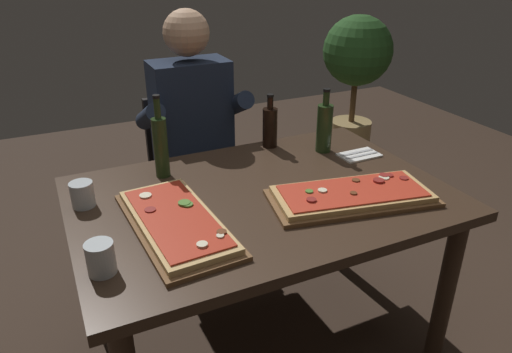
# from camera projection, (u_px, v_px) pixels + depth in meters

# --- Properties ---
(ground_plane) EXTENTS (6.40, 6.40, 0.00)m
(ground_plane) POSITION_uv_depth(u_px,v_px,m) (261.00, 340.00, 2.12)
(ground_plane) COLOR #38281E
(dining_table) EXTENTS (1.40, 0.96, 0.74)m
(dining_table) POSITION_uv_depth(u_px,v_px,m) (261.00, 215.00, 1.84)
(dining_table) COLOR #3D2B1E
(dining_table) RESTS_ON ground_plane
(pizza_rectangular_front) EXTENTS (0.65, 0.38, 0.05)m
(pizza_rectangular_front) POSITION_uv_depth(u_px,v_px,m) (352.00, 195.00, 1.75)
(pizza_rectangular_front) COLOR brown
(pizza_rectangular_front) RESTS_ON dining_table
(pizza_rectangular_left) EXTENTS (0.30, 0.60, 0.05)m
(pizza_rectangular_left) POSITION_uv_depth(u_px,v_px,m) (176.00, 222.00, 1.58)
(pizza_rectangular_left) COLOR brown
(pizza_rectangular_left) RESTS_ON dining_table
(wine_bottle_dark) EXTENTS (0.07, 0.07, 0.29)m
(wine_bottle_dark) POSITION_uv_depth(u_px,v_px,m) (324.00, 127.00, 2.13)
(wine_bottle_dark) COLOR #233819
(wine_bottle_dark) RESTS_ON dining_table
(oil_bottle_amber) EXTENTS (0.07, 0.07, 0.25)m
(oil_bottle_amber) POSITION_uv_depth(u_px,v_px,m) (270.00, 126.00, 2.18)
(oil_bottle_amber) COLOR black
(oil_bottle_amber) RESTS_ON dining_table
(vinegar_bottle_green) EXTENTS (0.06, 0.06, 0.34)m
(vinegar_bottle_green) POSITION_uv_depth(u_px,v_px,m) (161.00, 145.00, 1.88)
(vinegar_bottle_green) COLOR #233819
(vinegar_bottle_green) RESTS_ON dining_table
(tumbler_near_camera) EXTENTS (0.08, 0.08, 0.10)m
(tumbler_near_camera) POSITION_uv_depth(u_px,v_px,m) (101.00, 258.00, 1.35)
(tumbler_near_camera) COLOR silver
(tumbler_near_camera) RESTS_ON dining_table
(tumbler_far_side) EXTENTS (0.08, 0.08, 0.09)m
(tumbler_far_side) POSITION_uv_depth(u_px,v_px,m) (82.00, 194.00, 1.70)
(tumbler_far_side) COLOR silver
(tumbler_far_side) RESTS_ON dining_table
(napkin_cutlery_set) EXTENTS (0.18, 0.11, 0.01)m
(napkin_cutlery_set) POSITION_uv_depth(u_px,v_px,m) (359.00, 155.00, 2.12)
(napkin_cutlery_set) COLOR white
(napkin_cutlery_set) RESTS_ON dining_table
(diner_chair) EXTENTS (0.44, 0.44, 0.87)m
(diner_chair) POSITION_uv_depth(u_px,v_px,m) (191.00, 169.00, 2.60)
(diner_chair) COLOR black
(diner_chair) RESTS_ON ground_plane
(seated_diner) EXTENTS (0.53, 0.41, 1.33)m
(seated_diner) POSITION_uv_depth(u_px,v_px,m) (195.00, 132.00, 2.39)
(seated_diner) COLOR #23232D
(seated_diner) RESTS_ON ground_plane
(potted_plant_corner) EXTENTS (0.51, 0.51, 1.15)m
(potted_plant_corner) POSITION_uv_depth(u_px,v_px,m) (356.00, 71.00, 3.54)
(potted_plant_corner) COLOR tan
(potted_plant_corner) RESTS_ON ground_plane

